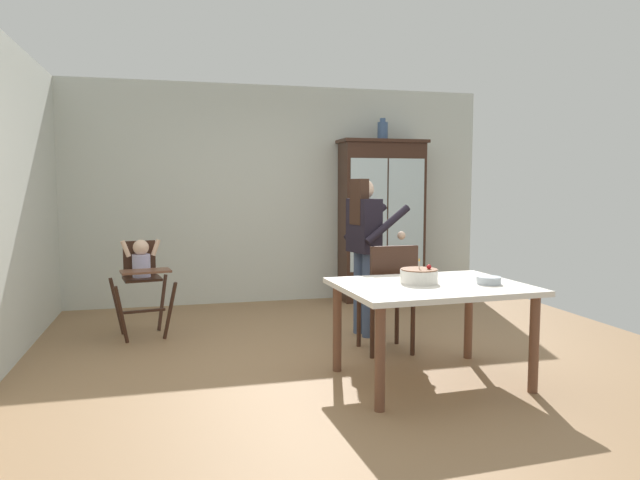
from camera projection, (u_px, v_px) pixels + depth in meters
ground_plane at (336, 359)px, 4.94m from camera, size 6.24×6.24×0.00m
wall_back at (280, 195)px, 7.35m from camera, size 5.32×0.06×2.70m
china_cabinet at (382, 220)px, 7.44m from camera, size 1.10×0.48×2.04m
ceramic_vase at (383, 130)px, 7.34m from camera, size 0.13×0.13×0.27m
high_chair_with_toddler at (142, 270)px, 5.61m from camera, size 0.67×0.76×0.95m
adult_person at (364, 237)px, 5.65m from camera, size 0.58×0.57×1.53m
dining_table at (431, 296)px, 4.33m from camera, size 1.41×1.11×0.74m
birthday_cake at (419, 276)px, 4.35m from camera, size 0.28×0.28×0.19m
serving_bowl at (489, 280)px, 4.31m from camera, size 0.18×0.18×0.05m
dining_chair_far_side at (390, 291)px, 5.04m from camera, size 0.44×0.44×0.96m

